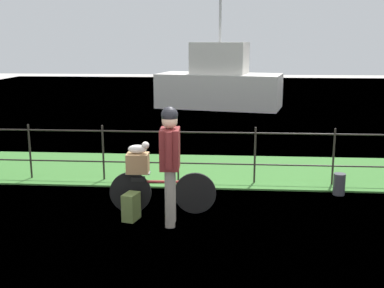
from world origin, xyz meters
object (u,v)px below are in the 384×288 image
wooden_crate (138,163)px  terrier_dog (139,148)px  moored_boat_near (219,84)px  mooring_bollard (339,184)px  backpack_on_paving (131,207)px  bicycle_main (162,192)px  cyclist_person (170,156)px

wooden_crate → terrier_dog: terrier_dog is taller
wooden_crate → moored_boat_near: 11.61m
terrier_dog → mooring_bollard: 3.47m
wooden_crate → moored_boat_near: (1.00, 11.57, 0.15)m
backpack_on_paving → mooring_bollard: size_ratio=1.09×
terrier_dog → wooden_crate: bearing=-177.6°
bicycle_main → wooden_crate: (-0.35, -0.01, 0.44)m
bicycle_main → cyclist_person: (0.19, -0.44, 0.67)m
backpack_on_paving → moored_boat_near: 11.94m
cyclist_person → bicycle_main: bearing=113.0°
terrier_dog → mooring_bollard: (3.19, 1.09, -0.81)m
bicycle_main → moored_boat_near: bearing=86.8°
terrier_dog → moored_boat_near: moored_boat_near is taller
moored_boat_near → wooden_crate: bearing=-94.9°
cyclist_person → moored_boat_near: size_ratio=0.34×
bicycle_main → terrier_dog: size_ratio=5.05×
terrier_dog → backpack_on_paving: size_ratio=0.79×
moored_boat_near → mooring_bollard: bearing=-78.0°
bicycle_main → wooden_crate: bearing=-177.6°
cyclist_person → backpack_on_paving: cyclist_person is taller
backpack_on_paving → moored_boat_near: bearing=9.8°
wooden_crate → backpack_on_paving: 0.65m
mooring_bollard → terrier_dog: bearing=-161.2°
backpack_on_paving → mooring_bollard: backpack_on_paving is taller
wooden_crate → backpack_on_paving: bearing=-100.0°
terrier_dog → bicycle_main: bearing=2.4°
wooden_crate → terrier_dog: (0.02, 0.00, 0.22)m
cyclist_person → wooden_crate: bearing=141.4°
bicycle_main → terrier_dog: 0.74m
bicycle_main → terrier_dog: terrier_dog is taller
terrier_dog → backpack_on_paving: (-0.08, -0.31, -0.80)m
terrier_dog → backpack_on_paving: terrier_dog is taller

